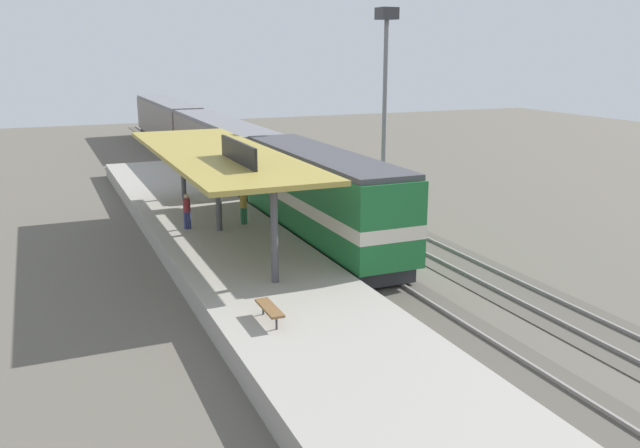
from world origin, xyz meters
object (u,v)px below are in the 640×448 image
at_px(locomotive, 320,197).
at_px(passenger_carriage_front, 222,150).
at_px(light_mast, 386,64).
at_px(person_walking, 243,205).
at_px(platform_bench, 270,308).
at_px(passenger_carriage_rear, 168,122).
at_px(person_waiting, 187,209).

distance_m(locomotive, passenger_carriage_front, 18.00).
xyz_separation_m(light_mast, person_walking, (-10.98, -6.00, -6.54)).
bearing_deg(passenger_carriage_front, light_mast, -51.59).
bearing_deg(platform_bench, person_walking, 76.96).
bearing_deg(passenger_carriage_rear, light_mast, -75.72).
bearing_deg(light_mast, person_walking, -151.35).
bearing_deg(person_walking, locomotive, -34.16).
bearing_deg(person_walking, light_mast, 28.65).
bearing_deg(platform_bench, passenger_carriage_rear, 82.99).
distance_m(passenger_carriage_front, passenger_carriage_rear, 20.80).
bearing_deg(passenger_carriage_front, person_waiting, -110.79).
relative_size(platform_bench, locomotive, 0.12).
relative_size(passenger_carriage_rear, person_waiting, 11.70).
relative_size(passenger_carriage_front, person_waiting, 11.70).
bearing_deg(platform_bench, light_mast, 52.76).
distance_m(locomotive, light_mast, 12.78).
distance_m(person_waiting, person_walking, 2.76).
bearing_deg(passenger_carriage_front, person_walking, -101.37).
distance_m(locomotive, person_walking, 3.89).
height_order(platform_bench, passenger_carriage_rear, passenger_carriage_rear).
xyz_separation_m(passenger_carriage_front, person_waiting, (-5.94, -15.64, -0.46)).
height_order(passenger_carriage_front, person_walking, passenger_carriage_front).
distance_m(passenger_carriage_rear, light_mast, 32.19).
bearing_deg(person_waiting, passenger_carriage_front, 69.21).
height_order(locomotive, passenger_carriage_rear, locomotive).
distance_m(platform_bench, person_walking, 12.49).
bearing_deg(person_waiting, platform_bench, -90.29).
xyz_separation_m(passenger_carriage_rear, person_walking, (-3.18, -36.64, -0.46)).
xyz_separation_m(passenger_carriage_rear, light_mast, (7.80, -30.64, 6.08)).
xyz_separation_m(person_waiting, person_walking, (2.75, -0.20, 0.00)).
height_order(light_mast, person_walking, light_mast).
bearing_deg(passenger_carriage_rear, person_walking, -94.97).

